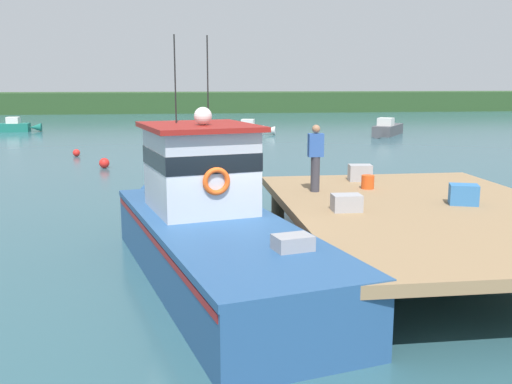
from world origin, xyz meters
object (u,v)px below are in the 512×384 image
Objects in this scene: crate_single_far at (360,173)px; bait_bucket at (368,182)px; main_fishing_boat at (210,226)px; moored_boat_far_left at (244,129)px; mooring_buoy_channel_marker at (104,163)px; deckhand_by_the_boat at (316,157)px; moored_boat_outer_mooring at (9,127)px; crate_stack_mid_dock at (464,194)px; mooring_buoy_outer at (76,153)px; mooring_buoy_inshore at (212,138)px; moored_boat_mid_harbor at (387,129)px; crate_stack_near_edge at (347,203)px.

crate_single_far reaches higher than bait_bucket.
main_fishing_boat is 31.06m from moored_boat_far_left.
deckhand_by_the_boat is at bearing -62.90° from mooring_buoy_channel_marker.
moored_boat_outer_mooring is (-15.99, 32.95, -1.67)m from deckhand_by_the_boat.
main_fishing_boat is at bearing -138.95° from crate_single_far.
deckhand_by_the_boat is (-2.88, 1.91, 0.64)m from crate_stack_mid_dock.
mooring_buoy_outer is (-5.81, 19.66, -0.82)m from main_fishing_boat.
mooring_buoy_inshore is at bearing 92.60° from deckhand_by_the_boat.
bait_bucket is 0.07× the size of moored_boat_mid_harbor.
mooring_buoy_channel_marker is at bearing 122.22° from bait_bucket.
crate_stack_mid_dock is 1.76× the size of bait_bucket.
moored_boat_far_left reaches higher than mooring_buoy_inshore.
mooring_buoy_inshore is (-2.54, -4.41, -0.18)m from moored_boat_far_left.
deckhand_by_the_boat is 0.37× the size of moored_boat_outer_mooring.
moored_boat_outer_mooring is at bearing 115.89° from deckhand_by_the_boat.
bait_bucket is at bearing -62.03° from moored_boat_outer_mooring.
mooring_buoy_channel_marker is at bearing 117.10° from deckhand_by_the_boat.
moored_boat_far_left is 0.99× the size of moored_boat_outer_mooring.
crate_stack_mid_dock is 0.37× the size of deckhand_by_the_boat.
crate_single_far is at bearing 111.76° from crate_stack_mid_dock.
moored_boat_mid_harbor is at bearing 73.12° from crate_stack_mid_dock.
moored_boat_mid_harbor is (10.07, 26.21, -0.94)m from bait_bucket.
moored_boat_mid_harbor reaches higher than moored_boat_far_left.
deckhand_by_the_boat is at bearing -138.93° from crate_single_far.
moored_boat_mid_harbor reaches higher than mooring_buoy_channel_marker.
main_fishing_boat reaches higher than moored_boat_mid_harbor.
crate_single_far is at bearing 41.05° from main_fishing_boat.
mooring_buoy_outer is (-9.92, 17.10, -1.19)m from bait_bucket.
mooring_buoy_inshore is (-2.66, 22.64, -1.22)m from crate_single_far.
moored_boat_far_left is 18.02m from moored_boat_outer_mooring.
moored_boat_outer_mooring is 17.34m from mooring_buoy_outer.
crate_stack_near_edge reaches higher than mooring_buoy_inshore.
crate_stack_mid_dock is 22.37m from mooring_buoy_outer.
moored_boat_far_left is (0.04, 28.21, -0.99)m from bait_bucket.
crate_single_far is at bearing -111.58° from moored_boat_mid_harbor.
crate_stack_near_edge is 1.48× the size of mooring_buoy_inshore.
deckhand_by_the_boat is (-1.40, -0.20, 0.69)m from bait_bucket.
moored_boat_far_left is (-1.43, 30.32, -1.04)m from crate_stack_mid_dock.
crate_stack_near_edge is 21.38m from mooring_buoy_outer.
moored_boat_far_left is 5.09m from mooring_buoy_inshore.
crate_stack_mid_dock is 29.62m from moored_boat_mid_harbor.
crate_stack_mid_dock is 3.51m from deckhand_by_the_boat.
crate_stack_mid_dock is at bearing -55.10° from bait_bucket.
deckhand_by_the_boat is 28.85m from moored_boat_mid_harbor.
crate_stack_near_edge is at bearing -65.33° from moored_boat_outer_mooring.
deckhand_by_the_boat is at bearing 146.40° from crate_stack_mid_dock.
main_fishing_boat is at bearing -69.39° from moored_boat_outer_mooring.
moored_boat_mid_harbor is 1.05× the size of moored_boat_outer_mooring.
bait_bucket is at bearing -84.02° from mooring_buoy_inshore.
mooring_buoy_channel_marker is at bearing 122.61° from crate_stack_mid_dock.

